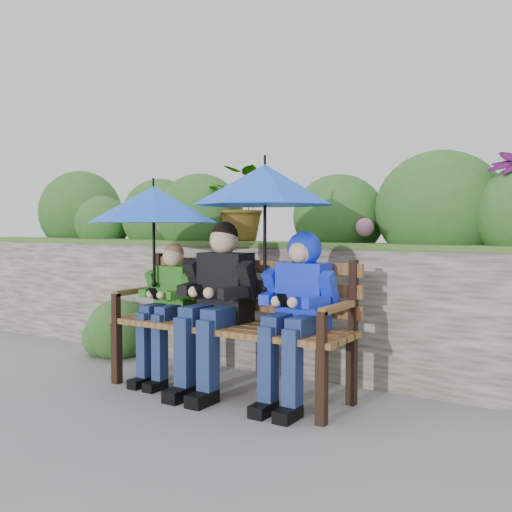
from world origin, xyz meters
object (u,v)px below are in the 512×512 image
Objects in this scene: park_bench at (233,315)px; umbrella_right at (265,185)px; boy_left at (167,302)px; boy_middle at (217,298)px; umbrella_left at (154,204)px; boy_right at (297,302)px.

umbrella_right is (0.30, -0.06, 0.89)m from park_bench.
boy_middle is at bearing -2.04° from boy_left.
park_bench is at bearing 9.04° from umbrella_left.
boy_left is at bearing 16.17° from umbrella_left.
park_bench is 1.02m from umbrella_left.
park_bench is at bearing 49.39° from boy_middle.
umbrella_left is at bearing -163.83° from boy_left.
boy_left is 0.87× the size of boy_middle.
umbrella_right is at bearing 2.28° from umbrella_left.
boy_left is 1.18m from umbrella_right.
umbrella_right is at bearing -12.23° from park_bench.
boy_right reaches higher than boy_left.
boy_left is 0.92× the size of boy_right.
umbrella_right reaches higher than boy_left.
umbrella_left reaches higher than boy_right.
umbrella_left is (-0.64, -0.10, 0.78)m from park_bench.
umbrella_right is (0.37, 0.02, 0.77)m from boy_middle.
umbrella_left is at bearing -177.72° from umbrella_right.
park_bench is at bearing 7.67° from boy_left.
boy_left is 1.08× the size of umbrella_left.
boy_right is at bearing -7.33° from park_bench.
boy_right is at bearing 1.79° from boy_middle.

